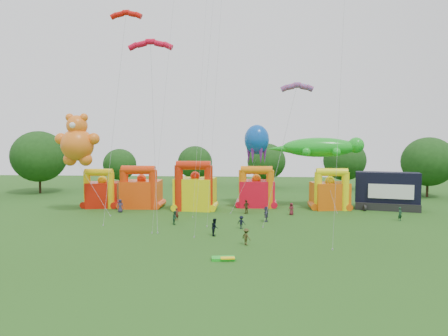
# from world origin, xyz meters

# --- Properties ---
(ground) EXTENTS (160.00, 160.00, 0.00)m
(ground) POSITION_xyz_m (0.00, 0.00, 0.00)
(ground) COLOR #265317
(ground) RESTS_ON ground
(tree_ring) EXTENTS (120.69, 122.76, 12.07)m
(tree_ring) POSITION_xyz_m (-1.15, 0.60, 6.26)
(tree_ring) COLOR #352314
(tree_ring) RESTS_ON ground
(bouncy_castle_0) EXTENTS (5.43, 4.72, 6.01)m
(bouncy_castle_0) POSITION_xyz_m (-18.23, 26.86, 2.29)
(bouncy_castle_0) COLOR red
(bouncy_castle_0) RESTS_ON ground
(bouncy_castle_1) EXTENTS (5.76, 4.66, 6.51)m
(bouncy_castle_1) POSITION_xyz_m (-12.15, 27.00, 2.46)
(bouncy_castle_1) COLOR #F5450D
(bouncy_castle_1) RESTS_ON ground
(bouncy_castle_2) EXTENTS (6.10, 5.16, 7.30)m
(bouncy_castle_2) POSITION_xyz_m (-3.68, 25.73, 2.76)
(bouncy_castle_2) COLOR yellow
(bouncy_castle_2) RESTS_ON ground
(bouncy_castle_3) EXTENTS (5.56, 4.55, 6.38)m
(bouncy_castle_3) POSITION_xyz_m (5.39, 29.10, 2.42)
(bouncy_castle_3) COLOR red
(bouncy_castle_3) RESTS_ON ground
(bouncy_castle_4) EXTENTS (5.71, 4.92, 6.20)m
(bouncy_castle_4) POSITION_xyz_m (16.35, 27.74, 2.36)
(bouncy_castle_4) COLOR #E1590C
(bouncy_castle_4) RESTS_ON ground
(stage_trailer) EXTENTS (9.44, 5.43, 5.60)m
(stage_trailer) POSITION_xyz_m (24.68, 27.94, 2.70)
(stage_trailer) COLOR black
(stage_trailer) RESTS_ON ground
(teddy_bear_kite) EXTENTS (8.72, 4.74, 14.11)m
(teddy_bear_kite) POSITION_xyz_m (-18.63, 21.67, 7.27)
(teddy_bear_kite) COLOR orange
(teddy_bear_kite) RESTS_ON ground
(gecko_kite) EXTENTS (14.48, 7.63, 10.81)m
(gecko_kite) POSITION_xyz_m (15.22, 28.16, 7.28)
(gecko_kite) COLOR green
(gecko_kite) RESTS_ON ground
(octopus_kite) EXTENTS (5.71, 9.85, 12.79)m
(octopus_kite) POSITION_xyz_m (4.08, 27.87, 5.38)
(octopus_kite) COLOR #0B48AE
(octopus_kite) RESTS_ON ground
(parafoil_kites) EXTENTS (25.63, 9.34, 27.68)m
(parafoil_kites) POSITION_xyz_m (-4.24, 15.16, 11.37)
(parafoil_kites) COLOR red
(parafoil_kites) RESTS_ON ground
(diamond_kites) EXTENTS (21.16, 21.16, 42.19)m
(diamond_kites) POSITION_xyz_m (0.67, 15.26, 17.51)
(diamond_kites) COLOR red
(diamond_kites) RESTS_ON ground
(folded_kite_bundle) EXTENTS (2.11, 1.29, 0.31)m
(folded_kite_bundle) POSITION_xyz_m (2.37, 1.19, 0.14)
(folded_kite_bundle) COLOR green
(folded_kite_bundle) RESTS_ON ground
(spectator_0) EXTENTS (1.06, 0.85, 1.87)m
(spectator_0) POSITION_xyz_m (-13.98, 22.72, 0.94)
(spectator_0) COLOR #2F2945
(spectator_0) RESTS_ON ground
(spectator_1) EXTENTS (0.69, 0.66, 1.58)m
(spectator_1) POSITION_xyz_m (-4.87, 17.77, 0.79)
(spectator_1) COLOR #572119
(spectator_1) RESTS_ON ground
(spectator_2) EXTENTS (0.72, 0.87, 1.65)m
(spectator_2) POSITION_xyz_m (-4.61, 15.24, 0.83)
(spectator_2) COLOR #1B432B
(spectator_2) RESTS_ON ground
(spectator_3) EXTENTS (1.12, 0.89, 1.52)m
(spectator_3) POSITION_xyz_m (3.53, 13.38, 0.76)
(spectator_3) COLOR black
(spectator_3) RESTS_ON ground
(spectator_4) EXTENTS (1.15, 1.15, 1.96)m
(spectator_4) POSITION_xyz_m (3.96, 22.99, 0.98)
(spectator_4) COLOR #463D1C
(spectator_4) RESTS_ON ground
(spectator_5) EXTENTS (0.62, 1.79, 1.91)m
(spectator_5) POSITION_xyz_m (6.55, 17.79, 0.96)
(spectator_5) COLOR #2D2B48
(spectator_5) RESTS_ON ground
(spectator_6) EXTENTS (0.98, 0.90, 1.68)m
(spectator_6) POSITION_xyz_m (10.15, 22.48, 0.84)
(spectator_6) COLOR maroon
(spectator_6) RESTS_ON ground
(spectator_7) EXTENTS (0.77, 0.74, 1.77)m
(spectator_7) POSITION_xyz_m (23.60, 19.42, 0.88)
(spectator_7) COLOR #153622
(spectator_7) RESTS_ON ground
(spectator_8) EXTENTS (0.72, 0.92, 1.87)m
(spectator_8) POSITION_xyz_m (0.78, 9.86, 0.94)
(spectator_8) COLOR black
(spectator_8) RESTS_ON ground
(spectator_9) EXTENTS (1.19, 1.19, 1.66)m
(spectator_9) POSITION_xyz_m (4.21, 6.24, 0.83)
(spectator_9) COLOR #3D3818
(spectator_9) RESTS_ON ground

